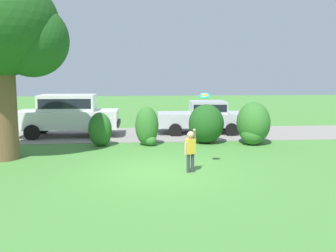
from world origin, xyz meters
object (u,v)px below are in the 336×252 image
parked_sedan (203,116)px  frisbee (205,96)px  child_thrower (190,148)px  oak_tree_large (1,33)px  parked_suv (68,113)px

parked_sedan → frisbee: size_ratio=14.81×
parked_sedan → child_thrower: 7.57m
oak_tree_large → parked_sedan: oak_tree_large is taller
child_thrower → frisbee: size_ratio=4.26×
parked_suv → child_thrower: size_ratio=3.67×
parked_suv → child_thrower: parked_suv is taller
oak_tree_large → frisbee: oak_tree_large is taller
parked_sedan → parked_suv: parked_suv is taller
parked_sedan → frisbee: bearing=-100.1°
oak_tree_large → parked_suv: 5.62m
parked_sedan → child_thrower: parked_sedan is taller
child_thrower → frisbee: frisbee is taller
frisbee → parked_sedan: bearing=79.9°
parked_sedan → child_thrower: size_ratio=3.48×
oak_tree_large → parked_suv: oak_tree_large is taller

